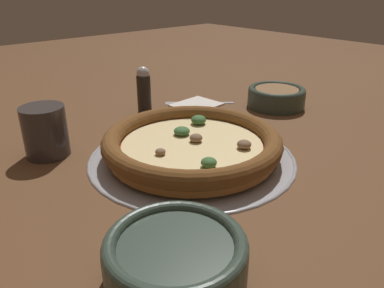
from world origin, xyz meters
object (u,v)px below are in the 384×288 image
Objects in this scene: pizza at (192,143)px; napkin at (197,104)px; bowl_near at (176,257)px; drinking_cup at (45,131)px; pizza_tray at (192,156)px; fork at (195,103)px; pepper_shaker at (144,90)px; bowl_far at (276,96)px.

pizza reaches higher than napkin.
pizza is 0.30m from bowl_near.
pizza is 0.27m from drinking_cup.
fork is (-0.22, -0.23, -0.00)m from pizza_tray.
drinking_cup is at bearing 15.09° from pepper_shaker.
fork is (-0.41, -0.04, -0.04)m from drinking_cup.
bowl_far is at bearing -167.75° from pizza.
bowl_far is at bearing 168.49° from drinking_cup.
pizza is at bearing -177.70° from pizza_tray.
bowl_near reaches higher than fork.
drinking_cup reaches higher than fork.
pizza_tray is 2.62× the size of bowl_far.
bowl_far is at bearing 146.26° from pepper_shaker.
pizza is at bearing 86.62° from fork.
bowl_far is 1.22× the size of napkin.
pepper_shaker is (0.14, -0.03, 0.05)m from fork.
pizza and bowl_far have the same top height.
drinking_cup is at bearing 4.18° from napkin.
bowl_near is at bearing 58.10° from pepper_shaker.
bowl_far is at bearing -167.75° from pizza_tray.
pizza_tray is 3.33× the size of pepper_shaker.
pizza is 2.26× the size of bowl_far.
pepper_shaker reaches higher than fork.
fork is at bearing 168.37° from pepper_shaker.
drinking_cup reaches higher than pizza_tray.
drinking_cup is at bearing -44.78° from pizza.
fork is (-0.22, -0.23, -0.03)m from pizza.
pizza is (-0.00, -0.00, 0.03)m from pizza_tray.
drinking_cup reaches higher than napkin.
napkin is (-0.40, -0.03, -0.04)m from drinking_cup.
bowl_near reaches higher than bowl_far.
drinking_cup is (0.54, -0.11, 0.02)m from bowl_far.
pizza_tray is 0.30m from bowl_near.
drinking_cup is 0.63× the size of fork.
drinking_cup is (0.19, -0.19, 0.02)m from pizza.
bowl_far is 0.21m from fork.
pepper_shaker is at bearing 28.39° from fork.
bowl_far is 0.97× the size of fork.
pizza_tray is 0.32m from fork.
napkin is 0.79× the size of fork.
bowl_far reaches higher than fork.
pizza reaches higher than pizza_tray.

